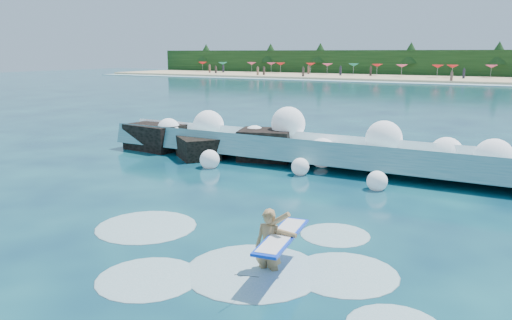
# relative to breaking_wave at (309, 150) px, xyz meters

# --- Properties ---
(ground) EXTENTS (200.00, 200.00, 0.00)m
(ground) POSITION_rel_breaking_wave_xyz_m (-1.02, -7.37, -0.56)
(ground) COLOR #07233E
(ground) RESTS_ON ground
(beach) EXTENTS (140.00, 20.00, 0.40)m
(beach) POSITION_rel_breaking_wave_xyz_m (-1.02, 70.63, -0.36)
(beach) COLOR tan
(beach) RESTS_ON ground
(wet_band) EXTENTS (140.00, 5.00, 0.08)m
(wet_band) POSITION_rel_breaking_wave_xyz_m (-1.02, 59.63, -0.52)
(wet_band) COLOR silver
(wet_band) RESTS_ON ground
(treeline) EXTENTS (140.00, 4.00, 5.00)m
(treeline) POSITION_rel_breaking_wave_xyz_m (-1.02, 80.63, 1.94)
(treeline) COLOR black
(treeline) RESTS_ON ground
(breaking_wave) EXTENTS (18.52, 2.86, 1.60)m
(breaking_wave) POSITION_rel_breaking_wave_xyz_m (0.00, 0.00, 0.00)
(breaking_wave) COLOR teal
(breaking_wave) RESTS_ON ground
(rock_cluster) EXTENTS (8.39, 3.55, 1.52)m
(rock_cluster) POSITION_rel_breaking_wave_xyz_m (-5.03, -0.60, -0.08)
(rock_cluster) COLOR black
(rock_cluster) RESTS_ON ground
(surfer_with_board) EXTENTS (1.02, 2.87, 1.66)m
(surfer_with_board) POSITION_rel_breaking_wave_xyz_m (3.54, -10.18, 0.06)
(surfer_with_board) COLOR #A67E4D
(surfer_with_board) RESTS_ON ground
(wave_spray) EXTENTS (15.05, 4.28, 2.34)m
(wave_spray) POSITION_rel_breaking_wave_xyz_m (0.33, -0.06, 0.49)
(wave_spray) COLOR white
(wave_spray) RESTS_ON ground
(surf_foam) EXTENTS (9.22, 6.21, 0.15)m
(surf_foam) POSITION_rel_breaking_wave_xyz_m (2.52, -9.94, -0.56)
(surf_foam) COLOR silver
(surf_foam) RESTS_ON ground
(beach_umbrellas) EXTENTS (112.23, 6.67, 0.50)m
(beach_umbrellas) POSITION_rel_breaking_wave_xyz_m (-1.01, 72.45, 1.69)
(beach_umbrellas) COLOR red
(beach_umbrellas) RESTS_ON ground
(beachgoers) EXTENTS (100.24, 13.67, 1.93)m
(beachgoers) POSITION_rel_breaking_wave_xyz_m (-1.73, 67.59, 0.55)
(beachgoers) COLOR #3F332D
(beachgoers) RESTS_ON ground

